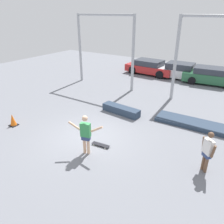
{
  "coord_description": "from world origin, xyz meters",
  "views": [
    {
      "loc": [
        5.65,
        -6.76,
        5.34
      ],
      "look_at": [
        0.28,
        1.46,
        0.77
      ],
      "focal_mm": 35.0,
      "sensor_mm": 36.0,
      "label": 1
    }
  ],
  "objects": [
    {
      "name": "bystander",
      "position": [
        4.98,
        0.42,
        0.89
      ],
      "size": [
        0.57,
        0.53,
        1.62
      ],
      "rotation": [
        0.0,
        0.0,
        2.4
      ],
      "color": "brown",
      "rests_on": "ground_plane"
    },
    {
      "name": "parked_car_red",
      "position": [
        -2.31,
        11.8,
        0.63
      ],
      "size": [
        4.5,
        2.18,
        1.27
      ],
      "rotation": [
        0.0,
        0.0,
        -0.05
      ],
      "color": "red",
      "rests_on": "ground_plane"
    },
    {
      "name": "canopy_support_left",
      "position": [
        -3.89,
        6.83,
        3.16
      ],
      "size": [
        4.98,
        0.2,
        5.17
      ],
      "color": "#A5A8AD",
      "rests_on": "ground_plane"
    },
    {
      "name": "skateboard",
      "position": [
        0.88,
        -0.35,
        0.06
      ],
      "size": [
        0.83,
        0.31,
        0.08
      ],
      "rotation": [
        0.0,
        0.0,
        0.11
      ],
      "color": "black",
      "rests_on": "ground_plane"
    },
    {
      "name": "manual_pad",
      "position": [
        3.57,
        3.8,
        0.09
      ],
      "size": [
        3.48,
        1.3,
        0.18
      ],
      "primitive_type": "cube",
      "rotation": [
        0.0,
        0.0,
        0.03
      ],
      "color": "#28384C",
      "rests_on": "ground_plane"
    },
    {
      "name": "parked_car_green",
      "position": [
        3.01,
        11.72,
        0.64
      ],
      "size": [
        4.45,
        2.29,
        1.31
      ],
      "rotation": [
        0.0,
        0.0,
        0.09
      ],
      "color": "#28603D",
      "rests_on": "ground_plane"
    },
    {
      "name": "traffic_cone",
      "position": [
        -3.96,
        -1.26,
        0.3
      ],
      "size": [
        0.39,
        0.39,
        0.62
      ],
      "color": "black",
      "rests_on": "ground_plane"
    },
    {
      "name": "ground_plane",
      "position": [
        0.0,
        0.0,
        0.0
      ],
      "size": [
        36.0,
        36.0,
        0.0
      ],
      "primitive_type": "plane",
      "color": "slate"
    },
    {
      "name": "grind_box",
      "position": [
        -0.1,
        2.98,
        0.21
      ],
      "size": [
        2.31,
        0.76,
        0.42
      ],
      "primitive_type": "cube",
      "rotation": [
        0.0,
        0.0,
        -0.08
      ],
      "color": "#28384C",
      "rests_on": "ground_plane"
    },
    {
      "name": "parked_car_white",
      "position": [
        0.52,
        11.96,
        0.63
      ],
      "size": [
        4.0,
        2.02,
        1.32
      ],
      "rotation": [
        0.0,
        0.0,
        0.02
      ],
      "color": "white",
      "rests_on": "ground_plane"
    },
    {
      "name": "canopy_support_right",
      "position": [
        3.89,
        6.83,
        3.16
      ],
      "size": [
        4.98,
        0.2,
        5.17
      ],
      "color": "#A5A8AD",
      "rests_on": "ground_plane"
    },
    {
      "name": "skateboarder",
      "position": [
        0.7,
        -1.09,
        0.96
      ],
      "size": [
        1.43,
        0.49,
        1.71
      ],
      "rotation": [
        0.0,
        0.0,
        0.28
      ],
      "color": "#DBAD89",
      "rests_on": "ground_plane"
    }
  ]
}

